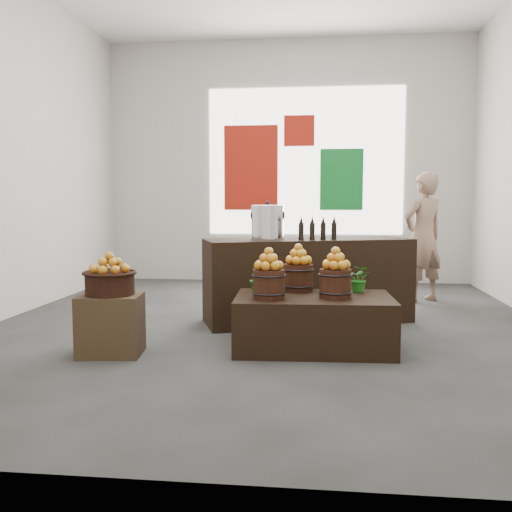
# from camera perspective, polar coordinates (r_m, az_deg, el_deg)

# --- Properties ---
(ground) EXTENTS (7.00, 7.00, 0.00)m
(ground) POSITION_cam_1_polar(r_m,az_deg,el_deg) (6.24, 1.07, -6.95)
(ground) COLOR #3D3D3B
(ground) RESTS_ON ground
(back_wall) EXTENTS (6.00, 0.04, 4.00)m
(back_wall) POSITION_cam_1_polar(r_m,az_deg,el_deg) (9.60, 3.11, 9.40)
(back_wall) COLOR beige
(back_wall) RESTS_ON ground
(back_opening) EXTENTS (3.20, 0.02, 2.40)m
(back_opening) POSITION_cam_1_polar(r_m,az_deg,el_deg) (9.57, 4.92, 9.40)
(back_opening) COLOR white
(back_opening) RESTS_ON back_wall
(deco_red_left) EXTENTS (0.90, 0.04, 1.40)m
(deco_red_left) POSITION_cam_1_polar(r_m,az_deg,el_deg) (9.62, -0.51, 8.80)
(deco_red_left) COLOR #9F190C
(deco_red_left) RESTS_ON back_wall
(deco_green_right) EXTENTS (0.70, 0.04, 1.00)m
(deco_green_right) POSITION_cam_1_polar(r_m,az_deg,el_deg) (9.54, 8.54, 7.57)
(deco_green_right) COLOR #106C25
(deco_green_right) RESTS_ON back_wall
(deco_red_upper) EXTENTS (0.50, 0.04, 0.50)m
(deco_red_upper) POSITION_cam_1_polar(r_m,az_deg,el_deg) (9.61, 4.34, 12.39)
(deco_red_upper) COLOR #9F190C
(deco_red_upper) RESTS_ON back_wall
(crate) EXTENTS (0.58, 0.50, 0.53)m
(crate) POSITION_cam_1_polar(r_m,az_deg,el_deg) (5.19, -14.32, -6.67)
(crate) COLOR #4F3E25
(crate) RESTS_ON ground
(wicker_basket) EXTENTS (0.43, 0.43, 0.19)m
(wicker_basket) POSITION_cam_1_polar(r_m,az_deg,el_deg) (5.12, -14.41, -2.71)
(wicker_basket) COLOR black
(wicker_basket) RESTS_ON crate
(apples_in_basket) EXTENTS (0.33, 0.33, 0.18)m
(apples_in_basket) POSITION_cam_1_polar(r_m,az_deg,el_deg) (5.10, -14.46, -0.64)
(apples_in_basket) COLOR #97040B
(apples_in_basket) RESTS_ON wicker_basket
(display_table) EXTENTS (1.45, 0.93, 0.49)m
(display_table) POSITION_cam_1_polar(r_m,az_deg,el_deg) (5.24, 5.78, -6.64)
(display_table) COLOR black
(display_table) RESTS_ON ground
(apple_bucket_front_left) EXTENTS (0.28, 0.28, 0.26)m
(apple_bucket_front_left) POSITION_cam_1_polar(r_m,az_deg,el_deg) (4.99, 1.28, -2.87)
(apple_bucket_front_left) COLOR #3D1C10
(apple_bucket_front_left) RESTS_ON display_table
(apples_in_bucket_front_left) EXTENTS (0.21, 0.21, 0.19)m
(apples_in_bucket_front_left) POSITION_cam_1_polar(r_m,az_deg,el_deg) (4.96, 1.28, -0.30)
(apples_in_bucket_front_left) COLOR #97040B
(apples_in_bucket_front_left) RESTS_ON apple_bucket_front_left
(apple_bucket_front_right) EXTENTS (0.28, 0.28, 0.26)m
(apple_bucket_front_right) POSITION_cam_1_polar(r_m,az_deg,el_deg) (5.08, 7.94, -2.77)
(apple_bucket_front_right) COLOR #3D1C10
(apple_bucket_front_right) RESTS_ON display_table
(apples_in_bucket_front_right) EXTENTS (0.21, 0.21, 0.19)m
(apples_in_bucket_front_right) POSITION_cam_1_polar(r_m,az_deg,el_deg) (5.05, 7.97, -0.24)
(apples_in_bucket_front_right) COLOR #97040B
(apples_in_bucket_front_right) RESTS_ON apple_bucket_front_right
(apple_bucket_rear) EXTENTS (0.28, 0.28, 0.26)m
(apple_bucket_rear) POSITION_cam_1_polar(r_m,az_deg,el_deg) (5.43, 4.24, -2.20)
(apple_bucket_rear) COLOR #3D1C10
(apple_bucket_rear) RESTS_ON display_table
(apples_in_bucket_rear) EXTENTS (0.21, 0.21, 0.19)m
(apples_in_bucket_rear) POSITION_cam_1_polar(r_m,az_deg,el_deg) (5.41, 4.26, 0.17)
(apples_in_bucket_rear) COLOR #97040B
(apples_in_bucket_rear) RESTS_ON apple_bucket_rear
(herb_garnish_right) EXTENTS (0.29, 0.28, 0.26)m
(herb_garnish_right) POSITION_cam_1_polar(r_m,az_deg,el_deg) (5.46, 10.28, -2.25)
(herb_garnish_right) COLOR #196A16
(herb_garnish_right) RESTS_ON display_table
(herb_garnish_left) EXTENTS (0.17, 0.15, 0.26)m
(herb_garnish_left) POSITION_cam_1_polar(r_m,az_deg,el_deg) (5.38, 0.08, -2.27)
(herb_garnish_left) COLOR #196A16
(herb_garnish_left) RESTS_ON display_table
(counter) EXTENTS (2.38, 1.45, 0.93)m
(counter) POSITION_cam_1_polar(r_m,az_deg,el_deg) (6.40, 5.19, -2.43)
(counter) COLOR black
(counter) RESTS_ON ground
(stock_pot_left) EXTENTS (0.35, 0.35, 0.35)m
(stock_pot_left) POSITION_cam_1_polar(r_m,az_deg,el_deg) (6.21, 1.16, 3.29)
(stock_pot_left) COLOR silver
(stock_pot_left) RESTS_ON counter
(oil_cruets) EXTENTS (0.33, 0.17, 0.26)m
(oil_cruets) POSITION_cam_1_polar(r_m,az_deg,el_deg) (6.13, 5.92, 2.80)
(oil_cruets) COLOR black
(oil_cruets) RESTS_ON counter
(shopper) EXTENTS (0.76, 0.69, 1.73)m
(shopper) POSITION_cam_1_polar(r_m,az_deg,el_deg) (7.93, 16.35, 1.81)
(shopper) COLOR #93715A
(shopper) RESTS_ON ground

